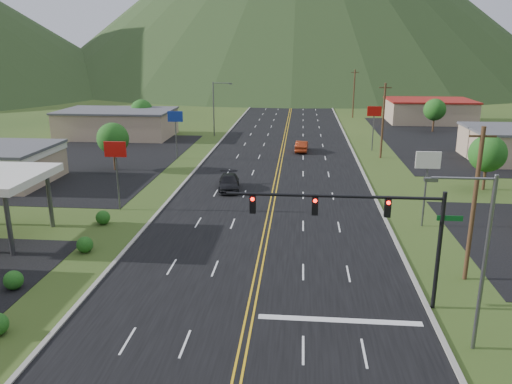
# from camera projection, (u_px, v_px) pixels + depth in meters

# --- Properties ---
(traffic_signal) EXTENTS (13.10, 0.43, 7.00)m
(traffic_signal) POSITION_uv_depth(u_px,v_px,m) (368.00, 219.00, 27.83)
(traffic_signal) COLOR black
(traffic_signal) RESTS_ON ground
(streetlight_east) EXTENTS (3.28, 0.25, 9.00)m
(streetlight_east) POSITION_uv_depth(u_px,v_px,m) (479.00, 253.00, 23.65)
(streetlight_east) COLOR #59595E
(streetlight_east) RESTS_ON ground
(streetlight_west) EXTENTS (3.28, 0.25, 9.00)m
(streetlight_west) POSITION_uv_depth(u_px,v_px,m) (215.00, 105.00, 82.99)
(streetlight_west) COLOR #59595E
(streetlight_west) RESTS_ON ground
(building_west_far) EXTENTS (18.40, 11.40, 4.50)m
(building_west_far) POSITION_uv_depth(u_px,v_px,m) (117.00, 123.00, 83.31)
(building_west_far) COLOR tan
(building_west_far) RESTS_ON ground
(building_east_far) EXTENTS (16.40, 12.40, 4.50)m
(building_east_far) POSITION_uv_depth(u_px,v_px,m) (429.00, 111.00, 99.49)
(building_east_far) COLOR tan
(building_east_far) RESTS_ON ground
(pole_sign_west_a) EXTENTS (2.00, 0.18, 6.40)m
(pole_sign_west_a) POSITION_uv_depth(u_px,v_px,m) (116.00, 156.00, 44.99)
(pole_sign_west_a) COLOR #59595E
(pole_sign_west_a) RESTS_ON ground
(pole_sign_west_b) EXTENTS (2.00, 0.18, 6.40)m
(pole_sign_west_b) POSITION_uv_depth(u_px,v_px,m) (175.00, 121.00, 66.02)
(pole_sign_west_b) COLOR #59595E
(pole_sign_west_b) RESTS_ON ground
(pole_sign_east_a) EXTENTS (2.00, 0.18, 6.40)m
(pole_sign_east_a) POSITION_uv_depth(u_px,v_px,m) (427.00, 168.00, 40.73)
(pole_sign_east_a) COLOR #59595E
(pole_sign_east_a) RESTS_ON ground
(pole_sign_east_b) EXTENTS (2.00, 0.18, 6.40)m
(pole_sign_east_b) POSITION_uv_depth(u_px,v_px,m) (374.00, 116.00, 71.32)
(pole_sign_east_b) COLOR #59595E
(pole_sign_east_b) RESTS_ON ground
(tree_west_a) EXTENTS (3.84, 3.84, 5.82)m
(tree_west_a) POSITION_uv_depth(u_px,v_px,m) (113.00, 139.00, 60.17)
(tree_west_a) COLOR #382314
(tree_west_a) RESTS_ON ground
(tree_west_b) EXTENTS (3.84, 3.84, 5.82)m
(tree_west_b) POSITION_uv_depth(u_px,v_px,m) (142.00, 111.00, 86.42)
(tree_west_b) COLOR #382314
(tree_west_b) RESTS_ON ground
(tree_east_a) EXTENTS (3.84, 3.84, 5.82)m
(tree_east_a) POSITION_uv_depth(u_px,v_px,m) (488.00, 154.00, 51.75)
(tree_east_a) COLOR #382314
(tree_east_a) RESTS_ON ground
(tree_east_b) EXTENTS (3.84, 3.84, 5.82)m
(tree_east_b) POSITION_uv_depth(u_px,v_px,m) (435.00, 110.00, 87.73)
(tree_east_b) COLOR #382314
(tree_east_b) RESTS_ON ground
(utility_pole_a) EXTENTS (1.60, 0.28, 10.00)m
(utility_pole_a) POSITION_uv_depth(u_px,v_px,m) (474.00, 204.00, 31.11)
(utility_pole_a) COLOR #382314
(utility_pole_a) RESTS_ON ground
(utility_pole_b) EXTENTS (1.60, 0.28, 10.00)m
(utility_pole_b) POSITION_uv_depth(u_px,v_px,m) (383.00, 120.00, 66.48)
(utility_pole_b) COLOR #382314
(utility_pole_b) RESTS_ON ground
(utility_pole_c) EXTENTS (1.60, 0.28, 10.00)m
(utility_pole_c) POSITION_uv_depth(u_px,v_px,m) (354.00, 93.00, 104.72)
(utility_pole_c) COLOR #382314
(utility_pole_c) RESTS_ON ground
(utility_pole_d) EXTENTS (1.60, 0.28, 10.00)m
(utility_pole_d) POSITION_uv_depth(u_px,v_px,m) (340.00, 81.00, 142.95)
(utility_pole_d) COLOR #382314
(utility_pole_d) RESTS_ON ground
(car_dark_mid) EXTENTS (2.78, 5.46, 1.52)m
(car_dark_mid) POSITION_uv_depth(u_px,v_px,m) (229.00, 183.00, 52.52)
(car_dark_mid) COLOR black
(car_dark_mid) RESTS_ON ground
(car_red_far) EXTENTS (1.93, 4.85, 1.57)m
(car_red_far) POSITION_uv_depth(u_px,v_px,m) (302.00, 146.00, 71.64)
(car_red_far) COLOR maroon
(car_red_far) RESTS_ON ground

